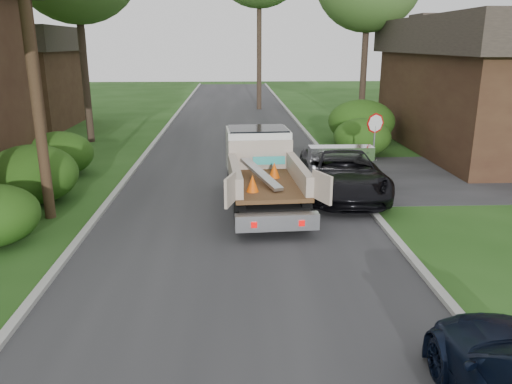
{
  "coord_description": "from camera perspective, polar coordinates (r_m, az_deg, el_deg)",
  "views": [
    {
      "loc": [
        -0.09,
        -9.19,
        4.93
      ],
      "look_at": [
        0.5,
        3.3,
        1.2
      ],
      "focal_mm": 35.0,
      "sensor_mm": 36.0,
      "label": 1
    }
  ],
  "objects": [
    {
      "name": "flatbed_truck",
      "position": [
        16.12,
        0.6,
        3.21
      ],
      "size": [
        2.73,
        5.93,
        2.2
      ],
      "rotation": [
        0.0,
        0.0,
        0.06
      ],
      "color": "black",
      "rests_on": "ground"
    },
    {
      "name": "hedge_left_b",
      "position": [
        17.41,
        -24.24,
        1.86
      ],
      "size": [
        2.86,
        2.86,
        1.87
      ],
      "primitive_type": "ellipsoid",
      "color": "#1E4810",
      "rests_on": "ground"
    },
    {
      "name": "house_right",
      "position": [
        26.69,
        27.22,
        11.01
      ],
      "size": [
        9.72,
        12.96,
        6.2
      ],
      "rotation": [
        0.0,
        0.0,
        1.57
      ],
      "color": "#382117",
      "rests_on": "ground"
    },
    {
      "name": "road",
      "position": [
        19.81,
        -2.36,
        2.2
      ],
      "size": [
        8.0,
        90.0,
        0.02
      ],
      "primitive_type": "cube",
      "color": "#28282B",
      "rests_on": "ground"
    },
    {
      "name": "hedge_right_b",
      "position": [
        26.32,
        11.94,
        7.89
      ],
      "size": [
        3.38,
        3.38,
        2.21
      ],
      "primitive_type": "ellipsoid",
      "color": "#1E4810",
      "rests_on": "ground"
    },
    {
      "name": "curb_right",
      "position": [
        20.23,
        9.33,
        2.46
      ],
      "size": [
        0.2,
        90.0,
        0.12
      ],
      "primitive_type": "cube",
      "color": "#9E9E99",
      "rests_on": "ground"
    },
    {
      "name": "curb_left",
      "position": [
        20.2,
        -14.08,
        2.15
      ],
      "size": [
        0.2,
        90.0,
        0.12
      ],
      "primitive_type": "cube",
      "color": "#9E9E99",
      "rests_on": "ground"
    },
    {
      "name": "hedge_left_c",
      "position": [
        20.73,
        -21.59,
        4.09
      ],
      "size": [
        2.6,
        2.6,
        1.7
      ],
      "primitive_type": "ellipsoid",
      "color": "#1E4810",
      "rests_on": "ground"
    },
    {
      "name": "utility_pole",
      "position": [
        15.16,
        -24.55,
        16.1
      ],
      "size": [
        2.42,
        1.25,
        10.0
      ],
      "color": "#382619",
      "rests_on": "ground"
    },
    {
      "name": "stop_sign",
      "position": [
        19.2,
        13.42,
        6.7
      ],
      "size": [
        0.71,
        0.32,
        2.48
      ],
      "color": "slate",
      "rests_on": "ground"
    },
    {
      "name": "hedge_right_a",
      "position": [
        23.32,
        12.04,
        6.16
      ],
      "size": [
        2.6,
        2.6,
        1.7
      ],
      "primitive_type": "ellipsoid",
      "color": "#1E4810",
      "rests_on": "ground"
    },
    {
      "name": "black_pickup",
      "position": [
        17.09,
        9.85,
        2.27
      ],
      "size": [
        2.89,
        5.69,
        1.54
      ],
      "primitive_type": "imported",
      "rotation": [
        0.0,
        0.0,
        -0.06
      ],
      "color": "black",
      "rests_on": "ground"
    },
    {
      "name": "ground",
      "position": [
        10.43,
        -1.94,
        -11.62
      ],
      "size": [
        120.0,
        120.0,
        0.0
      ],
      "primitive_type": "plane",
      "color": "#1C4112",
      "rests_on": "ground"
    },
    {
      "name": "house_left_far",
      "position": [
        34.0,
        -26.52,
        11.74
      ],
      "size": [
        7.56,
        7.56,
        6.0
      ],
      "color": "#382117",
      "rests_on": "ground"
    }
  ]
}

